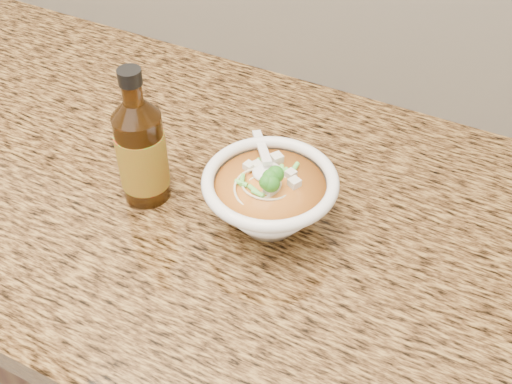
% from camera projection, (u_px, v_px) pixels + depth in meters
% --- Properties ---
extents(cabinet, '(4.00, 0.65, 0.86)m').
position_uv_depth(cabinet, '(127.00, 323.00, 1.30)').
color(cabinet, black).
rests_on(cabinet, ground).
extents(counter_slab, '(4.00, 0.68, 0.04)m').
position_uv_depth(counter_slab, '(87.00, 151.00, 0.99)').
color(counter_slab, olive).
rests_on(counter_slab, cabinet).
extents(soup_bowl, '(0.17, 0.18, 0.10)m').
position_uv_depth(soup_bowl, '(270.00, 199.00, 0.82)').
color(soup_bowl, white).
rests_on(soup_bowl, counter_slab).
extents(hot_sauce_bottle, '(0.08, 0.08, 0.20)m').
position_uv_depth(hot_sauce_bottle, '(141.00, 152.00, 0.84)').
color(hot_sauce_bottle, '#3F2108').
rests_on(hot_sauce_bottle, counter_slab).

